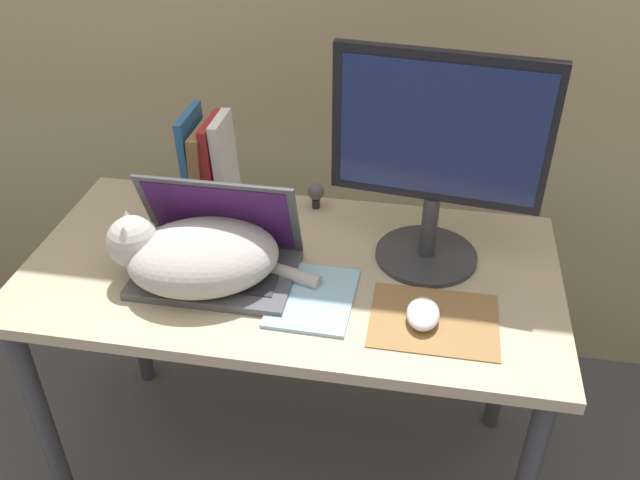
{
  "coord_description": "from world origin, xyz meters",
  "views": [
    {
      "loc": [
        0.27,
        -0.87,
        1.61
      ],
      "look_at": [
        0.07,
        0.27,
        0.81
      ],
      "focal_mm": 38.0,
      "sensor_mm": 36.0,
      "label": 1
    }
  ],
  "objects_px": {
    "cat": "(196,255)",
    "webcam": "(316,193)",
    "laptop": "(217,256)",
    "notepad": "(312,298)",
    "computer_mouse": "(423,314)",
    "external_monitor": "(437,155)",
    "book_row": "(209,166)"
  },
  "relations": [
    {
      "from": "computer_mouse",
      "to": "notepad",
      "type": "distance_m",
      "value": 0.23
    },
    {
      "from": "notepad",
      "to": "computer_mouse",
      "type": "bearing_deg",
      "value": -7.95
    },
    {
      "from": "cat",
      "to": "webcam",
      "type": "relative_size",
      "value": 6.78
    },
    {
      "from": "laptop",
      "to": "book_row",
      "type": "bearing_deg",
      "value": 109.63
    },
    {
      "from": "external_monitor",
      "to": "computer_mouse",
      "type": "xyz_separation_m",
      "value": [
        0.0,
        -0.22,
        -0.24
      ]
    },
    {
      "from": "cat",
      "to": "notepad",
      "type": "distance_m",
      "value": 0.26
    },
    {
      "from": "laptop",
      "to": "webcam",
      "type": "height_order",
      "value": "laptop"
    },
    {
      "from": "book_row",
      "to": "computer_mouse",
      "type": "bearing_deg",
      "value": -32.4
    },
    {
      "from": "webcam",
      "to": "laptop",
      "type": "bearing_deg",
      "value": -118.58
    },
    {
      "from": "computer_mouse",
      "to": "notepad",
      "type": "bearing_deg",
      "value": 172.05
    },
    {
      "from": "laptop",
      "to": "external_monitor",
      "type": "height_order",
      "value": "external_monitor"
    },
    {
      "from": "book_row",
      "to": "webcam",
      "type": "distance_m",
      "value": 0.27
    },
    {
      "from": "cat",
      "to": "laptop",
      "type": "bearing_deg",
      "value": 51.81
    },
    {
      "from": "notepad",
      "to": "laptop",
      "type": "bearing_deg",
      "value": 165.49
    },
    {
      "from": "laptop",
      "to": "external_monitor",
      "type": "xyz_separation_m",
      "value": [
        0.45,
        0.13,
        0.22
      ]
    },
    {
      "from": "computer_mouse",
      "to": "external_monitor",
      "type": "bearing_deg",
      "value": 90.77
    },
    {
      "from": "cat",
      "to": "computer_mouse",
      "type": "height_order",
      "value": "cat"
    },
    {
      "from": "computer_mouse",
      "to": "book_row",
      "type": "xyz_separation_m",
      "value": [
        -0.54,
        0.34,
        0.1
      ]
    },
    {
      "from": "laptop",
      "to": "computer_mouse",
      "type": "relative_size",
      "value": 3.56
    },
    {
      "from": "cat",
      "to": "webcam",
      "type": "xyz_separation_m",
      "value": [
        0.2,
        0.34,
        -0.03
      ]
    },
    {
      "from": "external_monitor",
      "to": "laptop",
      "type": "bearing_deg",
      "value": -163.55
    },
    {
      "from": "notepad",
      "to": "webcam",
      "type": "height_order",
      "value": "webcam"
    },
    {
      "from": "external_monitor",
      "to": "computer_mouse",
      "type": "bearing_deg",
      "value": -89.23
    },
    {
      "from": "cat",
      "to": "computer_mouse",
      "type": "distance_m",
      "value": 0.49
    },
    {
      "from": "cat",
      "to": "external_monitor",
      "type": "distance_m",
      "value": 0.54
    },
    {
      "from": "laptop",
      "to": "external_monitor",
      "type": "relative_size",
      "value": 0.72
    },
    {
      "from": "external_monitor",
      "to": "webcam",
      "type": "distance_m",
      "value": 0.4
    },
    {
      "from": "cat",
      "to": "book_row",
      "type": "bearing_deg",
      "value": 101.22
    },
    {
      "from": "laptop",
      "to": "webcam",
      "type": "bearing_deg",
      "value": 61.42
    },
    {
      "from": "cat",
      "to": "external_monitor",
      "type": "relative_size",
      "value": 0.94
    },
    {
      "from": "computer_mouse",
      "to": "notepad",
      "type": "height_order",
      "value": "computer_mouse"
    },
    {
      "from": "laptop",
      "to": "webcam",
      "type": "relative_size",
      "value": 5.17
    }
  ]
}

